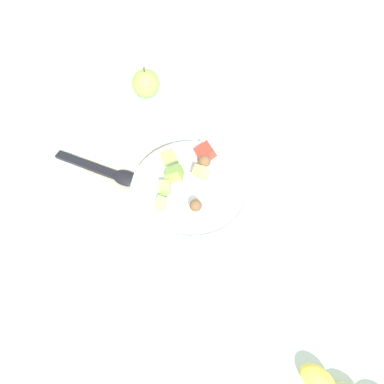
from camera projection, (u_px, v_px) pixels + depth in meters
name	position (u px, v px, depth m)	size (l,w,h in m)	color
ground_plane	(187.00, 208.00, 0.76)	(2.40, 2.40, 0.00)	silver
placemat	(187.00, 207.00, 0.76)	(0.44, 0.32, 0.01)	#BCB299
salad_bowl	(192.00, 194.00, 0.73)	(0.23, 0.23, 0.10)	white
serving_spoon	(110.00, 173.00, 0.80)	(0.19, 0.09, 0.01)	black
whole_apple	(146.00, 83.00, 0.91)	(0.07, 0.07, 0.08)	#8CB74C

